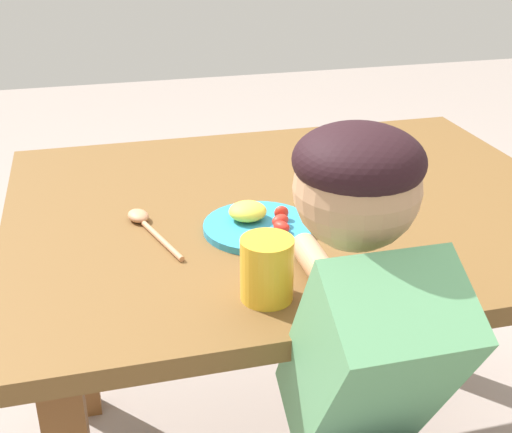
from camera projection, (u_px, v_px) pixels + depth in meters
The scene contains 5 objects.
dining_table at pixel (294, 249), 1.43m from camera, with size 1.15×0.91×0.74m.
plate at pixel (258, 223), 1.26m from camera, with size 0.21×0.21×0.05m.
fork at pixel (320, 211), 1.33m from camera, with size 0.03×0.22×0.01m.
spoon at pixel (145, 223), 1.27m from camera, with size 0.09×0.21×0.02m.
drinking_cup at pixel (267, 269), 1.03m from camera, with size 0.08×0.08×0.10m, color gold.
Camera 1 is at (-0.39, -1.20, 1.31)m, focal length 47.53 mm.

